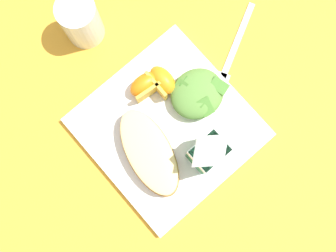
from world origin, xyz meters
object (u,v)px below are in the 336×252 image
white_plate (168,127)px  green_salad_pile (197,94)px  metal_fork (232,53)px  milk_carton (208,152)px  orange_wedge_front (162,81)px  orange_wedge_middle (145,85)px  drinking_clear_cup (81,21)px  cheesy_pizza_bread (149,152)px

white_plate → green_salad_pile: (-0.08, -0.01, 0.03)m
green_salad_pile → metal_fork: size_ratio=0.57×
white_plate → milk_carton: bearing=101.1°
white_plate → milk_carton: size_ratio=2.55×
orange_wedge_front → metal_fork: orange_wedge_front is taller
orange_wedge_front → orange_wedge_middle: 0.03m
milk_carton → drinking_clear_cup: milk_carton is taller
milk_carton → orange_wedge_middle: (-0.00, -0.16, -0.04)m
orange_wedge_front → orange_wedge_middle: size_ratio=0.96×
milk_carton → orange_wedge_middle: milk_carton is taller
cheesy_pizza_bread → metal_fork: 0.25m
milk_carton → cheesy_pizza_bread: bearing=-42.8°
milk_carton → metal_fork: (-0.17, -0.11, -0.07)m
cheesy_pizza_bread → drinking_clear_cup: (-0.06, -0.26, 0.02)m
orange_wedge_middle → milk_carton: bearing=89.6°
green_salad_pile → white_plate: bearing=6.2°
orange_wedge_front → white_plate: bearing=56.4°
cheesy_pizza_bread → milk_carton: size_ratio=1.67×
green_salad_pile → metal_fork: green_salad_pile is taller
metal_fork → drinking_clear_cup: 0.29m
orange_wedge_middle → metal_fork: 0.18m
white_plate → orange_wedge_front: bearing=-123.6°
orange_wedge_front → drinking_clear_cup: (0.04, -0.18, 0.01)m
white_plate → metal_fork: (-0.19, -0.03, -0.01)m
green_salad_pile → orange_wedge_middle: bearing=-50.8°
green_salad_pile → cheesy_pizza_bread: bearing=9.8°
white_plate → drinking_clear_cup: bearing=-91.2°
white_plate → orange_wedge_middle: size_ratio=4.41×
green_salad_pile → metal_fork: 0.12m
orange_wedge_middle → green_salad_pile: bearing=129.2°
milk_carton → orange_wedge_middle: bearing=-90.4°
drinking_clear_cup → cheesy_pizza_bread: bearing=76.7°
milk_carton → green_salad_pile: bearing=-123.8°
milk_carton → drinking_clear_cup: bearing=-88.0°
orange_wedge_front → drinking_clear_cup: bearing=-77.3°
milk_carton → orange_wedge_front: (-0.03, -0.15, -0.04)m
white_plate → green_salad_pile: green_salad_pile is taller
cheesy_pizza_bread → drinking_clear_cup: bearing=-103.3°
cheesy_pizza_bread → green_salad_pile: size_ratio=1.82×
green_salad_pile → drinking_clear_cup: size_ratio=1.02×
green_salad_pile → orange_wedge_front: size_ratio=1.67×
drinking_clear_cup → metal_fork: bearing=129.8°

